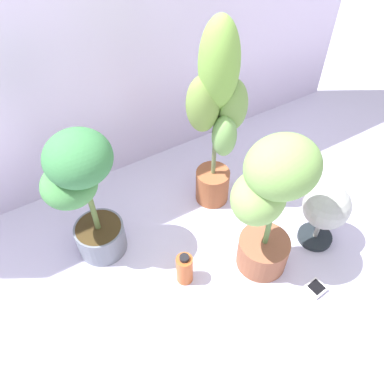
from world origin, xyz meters
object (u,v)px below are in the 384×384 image
Objects in this scene: potted_plant_back_left at (83,190)px; nutrient_bottle at (185,269)px; potted_plant_front_right at (270,200)px; potted_plant_back_right at (217,113)px; floor_fan at (326,208)px; hygrometer_box at (316,288)px.

potted_plant_back_left reaches higher than nutrient_bottle.
potted_plant_front_right is 1.07× the size of potted_plant_back_left.
potted_plant_front_right reaches higher than potted_plant_back_left.
potted_plant_back_left is at bearing 126.84° from nutrient_bottle.
potted_plant_front_right is at bearing -95.90° from potted_plant_back_right.
nutrient_bottle is at bearing 162.80° from potted_plant_front_right.
floor_fan is at bearing -59.47° from potted_plant_back_right.
potted_plant_front_right reaches higher than nutrient_bottle.
floor_fan reaches higher than hygrometer_box.
potted_plant_back_left reaches higher than floor_fan.
potted_plant_back_left is at bearing 26.63° from floor_fan.
hygrometer_box is at bearing -82.17° from potted_plant_back_right.
potted_plant_back_left is at bearing 142.47° from potted_plant_front_right.
potted_plant_back_left is 0.70× the size of potted_plant_back_right.
floor_fan is (0.36, -0.04, -0.24)m from potted_plant_front_right.
potted_plant_back_left is 1.15m from floor_fan.
potted_plant_back_left is 1.19m from hygrometer_box.
potted_plant_back_right is at bearing -4.96° from floor_fan.
potted_plant_front_right reaches higher than floor_fan.
potted_plant_front_right is 0.43m from floor_fan.
potted_plant_front_right is 0.81m from potted_plant_back_left.
nutrient_bottle is at bearing 42.97° from floor_fan.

